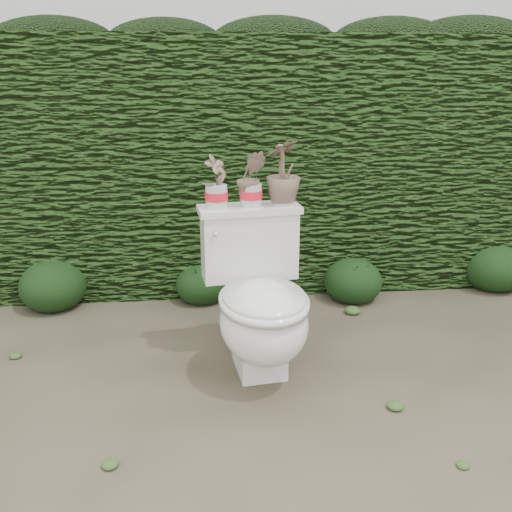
{
  "coord_description": "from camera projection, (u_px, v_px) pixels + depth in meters",
  "views": [
    {
      "loc": [
        -0.48,
        -2.28,
        1.45
      ],
      "look_at": [
        -0.22,
        0.32,
        0.55
      ],
      "focal_mm": 40.0,
      "sensor_mm": 36.0,
      "label": 1
    }
  ],
  "objects": [
    {
      "name": "liriope_clump_3",
      "position": [
        353.0,
        277.0,
        3.62
      ],
      "size": [
        0.37,
        0.37,
        0.29
      ],
      "primitive_type": "ellipsoid",
      "color": "#183311",
      "rests_on": "ground"
    },
    {
      "name": "potted_plant_left",
      "position": [
        216.0,
        183.0,
        2.71
      ],
      "size": [
        0.15,
        0.15,
        0.24
      ],
      "primitive_type": "imported",
      "rotation": [
        0.0,
        0.0,
        0.8
      ],
      "color": "#226E2F",
      "rests_on": "toilet"
    },
    {
      "name": "potted_plant_right",
      "position": [
        283.0,
        174.0,
        2.77
      ],
      "size": [
        0.24,
        0.24,
        0.3
      ],
      "primitive_type": "imported",
      "rotation": [
        0.0,
        0.0,
        3.79
      ],
      "color": "#226E2F",
      "rests_on": "toilet"
    },
    {
      "name": "liriope_clump_1",
      "position": [
        53.0,
        281.0,
        3.5
      ],
      "size": [
        0.41,
        0.41,
        0.32
      ],
      "primitive_type": "ellipsoid",
      "color": "#183311",
      "rests_on": "ground"
    },
    {
      "name": "potted_plant_center",
      "position": [
        251.0,
        180.0,
        2.74
      ],
      "size": [
        0.14,
        0.12,
        0.26
      ],
      "primitive_type": "imported",
      "rotation": [
        0.0,
        0.0,
        6.24
      ],
      "color": "#226E2F",
      "rests_on": "toilet"
    },
    {
      "name": "house_wall",
      "position": [
        276.0,
        17.0,
        7.71
      ],
      "size": [
        8.0,
        3.5,
        4.0
      ],
      "primitive_type": "cube",
      "color": "silver",
      "rests_on": "ground"
    },
    {
      "name": "toilet",
      "position": [
        260.0,
        304.0,
        2.7
      ],
      "size": [
        0.53,
        0.73,
        0.78
      ],
      "rotation": [
        0.0,
        0.0,
        0.12
      ],
      "color": "silver",
      "rests_on": "ground"
    },
    {
      "name": "ground",
      "position": [
        310.0,
        388.0,
        2.67
      ],
      "size": [
        60.0,
        60.0,
        0.0
      ],
      "primitive_type": "plane",
      "color": "brown",
      "rests_on": "ground"
    },
    {
      "name": "liriope_clump_4",
      "position": [
        495.0,
        264.0,
        3.8
      ],
      "size": [
        0.41,
        0.41,
        0.33
      ],
      "primitive_type": "ellipsoid",
      "color": "#183311",
      "rests_on": "ground"
    },
    {
      "name": "hedge",
      "position": [
        270.0,
        160.0,
        3.91
      ],
      "size": [
        8.0,
        1.0,
        1.6
      ],
      "primitive_type": "cube",
      "color": "#2B4D19",
      "rests_on": "ground"
    },
    {
      "name": "liriope_clump_2",
      "position": [
        202.0,
        280.0,
        3.61
      ],
      "size": [
        0.33,
        0.33,
        0.26
      ],
      "primitive_type": "ellipsoid",
      "color": "#183311",
      "rests_on": "ground"
    }
  ]
}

